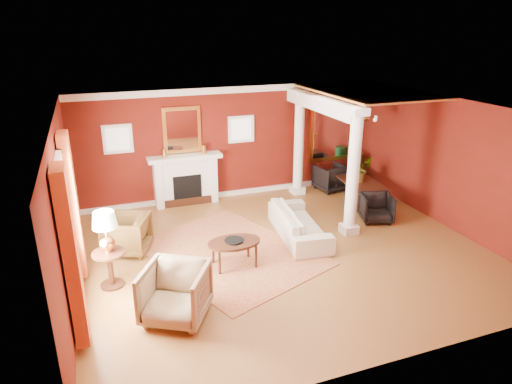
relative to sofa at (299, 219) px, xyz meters
name	(u,v)px	position (x,y,z in m)	size (l,w,h in m)	color
ground	(284,251)	(-0.58, -0.53, -0.42)	(8.00, 8.00, 0.00)	brown
room_shell	(286,156)	(-0.58, -0.53, 1.59)	(8.04, 7.04, 2.92)	maroon
fireplace	(186,180)	(-1.88, 2.79, 0.22)	(1.85, 0.42, 1.29)	white
overmantel_mirror	(182,130)	(-1.88, 2.92, 1.48)	(0.95, 0.07, 1.15)	gold
flank_window_left	(118,139)	(-3.43, 2.93, 1.38)	(0.70, 0.07, 0.70)	white
flank_window_right	(241,129)	(-0.33, 2.93, 1.38)	(0.70, 0.07, 0.70)	white
left_window	(71,227)	(-4.48, -1.13, 1.00)	(0.21, 2.55, 2.60)	white
column_front	(353,172)	(1.12, -0.23, 1.00)	(0.36, 0.36, 2.80)	white
column_back	(299,143)	(1.12, 2.47, 1.00)	(0.36, 0.36, 2.80)	white
header_beam	(321,104)	(1.12, 1.37, 2.20)	(0.30, 3.20, 0.32)	white
amber_ceiling	(367,91)	(2.27, 1.22, 2.45)	(2.30, 3.40, 0.04)	#D98740
dining_mirror	(331,131)	(2.32, 2.92, 1.13)	(1.30, 0.07, 1.70)	gold
chandelier	(366,117)	(2.32, 1.27, 1.82)	(0.60, 0.62, 0.75)	#C07C3C
crown_trim	(231,90)	(-0.58, 2.93, 2.40)	(8.00, 0.08, 0.16)	white
base_trim	(233,193)	(-0.58, 2.93, -0.36)	(8.00, 0.08, 0.12)	white
rug	(229,252)	(-1.65, -0.20, -0.42)	(2.68, 3.58, 0.01)	maroon
sofa	(299,219)	(0.00, 0.00, 0.00)	(2.17, 0.63, 0.85)	beige
armchair_leopard	(126,233)	(-3.58, 0.56, 0.01)	(0.84, 0.78, 0.86)	black
armchair_stripe	(175,291)	(-3.07, -2.00, 0.07)	(0.95, 0.89, 0.98)	tan
coffee_table	(234,243)	(-1.71, -0.73, 0.05)	(1.03, 1.03, 0.52)	black
coffee_book	(233,237)	(-1.75, -0.78, 0.21)	(0.18, 0.02, 0.24)	black
side_table	(107,237)	(-3.97, -0.67, 0.53)	(0.57, 0.57, 1.43)	black
dining_table	(361,185)	(2.42, 1.39, 0.01)	(1.56, 0.55, 0.87)	black
dining_chair_near	(376,207)	(2.06, 0.13, -0.07)	(0.70, 0.65, 0.72)	black
dining_chair_far	(331,176)	(2.10, 2.39, -0.03)	(0.77, 0.72, 0.79)	black
green_urn	(355,173)	(2.92, 2.47, -0.05)	(0.40, 0.40, 0.96)	#14411B
potted_plant	(360,160)	(2.34, 1.40, 0.70)	(0.60, 0.67, 0.52)	#26591E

